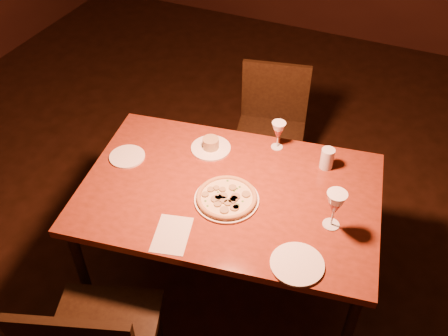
% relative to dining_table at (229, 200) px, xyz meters
% --- Properties ---
extents(floor, '(7.00, 7.00, 0.00)m').
position_rel_dining_table_xyz_m(floor, '(0.00, -0.29, -0.68)').
color(floor, black).
rests_on(floor, ground).
extents(dining_table, '(1.52, 1.10, 0.75)m').
position_rel_dining_table_xyz_m(dining_table, '(0.00, 0.00, 0.00)').
color(dining_table, maroon).
rests_on(dining_table, floor).
extents(chair_far, '(0.50, 0.50, 0.87)m').
position_rel_dining_table_xyz_m(chair_far, '(-0.09, 0.87, -0.19)').
color(chair_far, black).
rests_on(chair_far, floor).
extents(pizza_plate, '(0.30, 0.30, 0.03)m').
position_rel_dining_table_xyz_m(pizza_plate, '(0.01, -0.07, 0.08)').
color(pizza_plate, white).
rests_on(pizza_plate, dining_table).
extents(ramekin_saucer, '(0.21, 0.21, 0.07)m').
position_rel_dining_table_xyz_m(ramekin_saucer, '(-0.21, 0.24, 0.09)').
color(ramekin_saucer, white).
rests_on(ramekin_saucer, dining_table).
extents(wine_glass_far, '(0.07, 0.07, 0.16)m').
position_rel_dining_table_xyz_m(wine_glass_far, '(0.10, 0.39, 0.15)').
color(wine_glass_far, '#A84B46').
rests_on(wine_glass_far, dining_table).
extents(wine_glass_right, '(0.09, 0.09, 0.19)m').
position_rel_dining_table_xyz_m(wine_glass_right, '(0.50, -0.02, 0.16)').
color(wine_glass_right, '#A84B46').
rests_on(wine_glass_right, dining_table).
extents(water_tumbler, '(0.07, 0.07, 0.11)m').
position_rel_dining_table_xyz_m(water_tumbler, '(0.37, 0.34, 0.12)').
color(water_tumbler, silver).
rests_on(water_tumbler, dining_table).
extents(side_plate_left, '(0.18, 0.18, 0.01)m').
position_rel_dining_table_xyz_m(side_plate_left, '(-0.57, 0.01, 0.07)').
color(side_plate_left, white).
rests_on(side_plate_left, dining_table).
extents(side_plate_near, '(0.22, 0.22, 0.01)m').
position_rel_dining_table_xyz_m(side_plate_near, '(0.42, -0.29, 0.07)').
color(side_plate_near, white).
rests_on(side_plate_near, dining_table).
extents(menu_card, '(0.20, 0.25, 0.00)m').
position_rel_dining_table_xyz_m(menu_card, '(-0.12, -0.35, 0.07)').
color(menu_card, beige).
rests_on(menu_card, dining_table).
extents(pendant_light, '(0.12, 0.12, 0.12)m').
position_rel_dining_table_xyz_m(pendant_light, '(0.00, -0.00, 0.94)').
color(pendant_light, '#ED6F42').
rests_on(pendant_light, ceiling).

